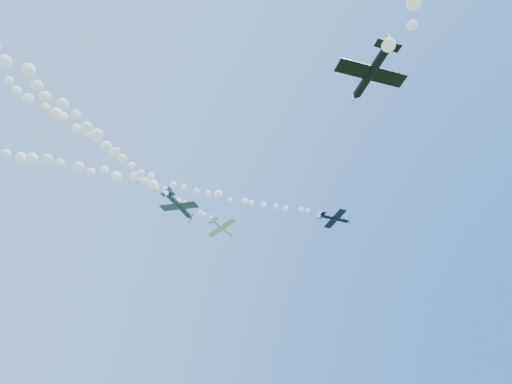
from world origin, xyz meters
TOP-DOWN VIEW (x-y plane):
  - plane_white at (9.26, 13.90)m, footprint 6.23×6.39m
  - smoke_trail_white at (-26.10, 2.84)m, footprint 67.28×22.61m
  - plane_navy at (26.89, -0.69)m, footprint 6.94×7.34m
  - smoke_trail_navy at (-11.53, 11.39)m, footprint 72.99×24.69m
  - plane_grey at (-2.46, 9.67)m, footprint 7.78×8.22m
  - plane_black at (-1.71, -33.64)m, footprint 8.25×7.78m

SIDE VIEW (x-z plane):
  - plane_black at x=-1.71m, z-range 38.36..41.04m
  - plane_grey at x=-2.46m, z-range 46.31..49.48m
  - smoke_trail_white at x=-26.10m, z-range 48.45..51.15m
  - plane_white at x=9.26m, z-range 48.92..51.25m
  - smoke_trail_navy at x=-11.53m, z-range 49.69..52.43m
  - plane_navy at x=26.89m, z-range 50.12..52.40m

